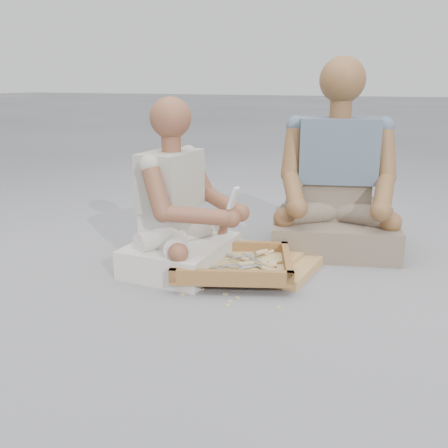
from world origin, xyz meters
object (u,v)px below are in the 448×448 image
at_px(tool_tray, 233,264).
at_px(craftsman, 179,213).
at_px(companion, 336,188).
at_px(carved_panel, 248,260).

distance_m(tool_tray, craftsman, 0.35).
bearing_deg(craftsman, companion, 134.32).
bearing_deg(carved_panel, companion, 51.14).
bearing_deg(companion, craftsman, 28.83).
xyz_separation_m(tool_tray, craftsman, (-0.29, 0.02, 0.21)).
distance_m(craftsman, companion, 0.86).
height_order(tool_tray, companion, companion).
height_order(tool_tray, craftsman, craftsman).
height_order(carved_panel, tool_tray, tool_tray).
relative_size(tool_tray, companion, 0.64).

